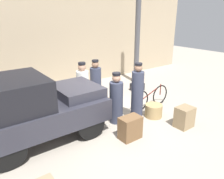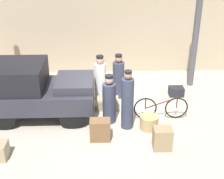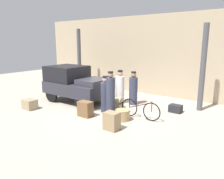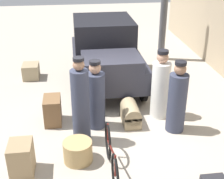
# 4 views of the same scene
# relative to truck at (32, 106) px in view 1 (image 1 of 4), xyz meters

# --- Properties ---
(ground_plane) EXTENTS (30.00, 30.00, 0.00)m
(ground_plane) POSITION_rel_truck_xyz_m (2.26, -0.34, -0.98)
(ground_plane) COLOR #A89E8E
(station_building_facade) EXTENTS (16.00, 0.15, 4.50)m
(station_building_facade) POSITION_rel_truck_xyz_m (2.26, 3.74, 1.27)
(station_building_facade) COLOR tan
(station_building_facade) RESTS_ON ground
(canopy_pillar_right) EXTENTS (0.24, 0.24, 3.80)m
(canopy_pillar_right) POSITION_rel_truck_xyz_m (5.65, 2.19, 0.92)
(canopy_pillar_right) COLOR #4C4C51
(canopy_pillar_right) RESTS_ON ground
(truck) EXTENTS (3.35, 1.86, 1.79)m
(truck) POSITION_rel_truck_xyz_m (0.00, 0.00, 0.00)
(truck) COLOR black
(truck) RESTS_ON ground
(bicycle) EXTENTS (1.74, 0.04, 0.79)m
(bicycle) POSITION_rel_truck_xyz_m (4.02, -0.35, -0.60)
(bicycle) COLOR black
(bicycle) RESTS_ON ground
(wicker_basket) EXTENTS (0.56, 0.56, 0.42)m
(wicker_basket) POSITION_rel_truck_xyz_m (3.56, -0.94, -0.77)
(wicker_basket) COLOR tan
(wicker_basket) RESTS_ON ground
(conductor_in_dark_uniform) EXTENTS (0.43, 0.43, 1.66)m
(conductor_in_dark_uniform) POSITION_rel_truck_xyz_m (2.08, 1.06, -0.23)
(conductor_in_dark_uniform) COLOR white
(conductor_in_dark_uniform) RESTS_ON ground
(porter_with_bicycle) EXTENTS (0.41, 0.41, 1.63)m
(porter_with_bicycle) POSITION_rel_truck_xyz_m (2.74, 1.25, -0.24)
(porter_with_bicycle) COLOR #33384C
(porter_with_bicycle) RESTS_ON ground
(porter_lifting_near_truck) EXTENTS (0.37, 0.37, 1.87)m
(porter_lifting_near_truck) POSITION_rel_truck_xyz_m (2.90, -0.83, -0.11)
(porter_lifting_near_truck) COLOR #33384C
(porter_lifting_near_truck) RESTS_ON ground
(porter_carrying_trunk) EXTENTS (0.41, 0.41, 1.59)m
(porter_carrying_trunk) POSITION_rel_truck_xyz_m (2.36, -0.48, -0.26)
(porter_carrying_trunk) COLOR #33384C
(porter_carrying_trunk) RESTS_ON ground
(suitcase_black_upright) EXTENTS (0.53, 0.40, 0.33)m
(suitcase_black_upright) POSITION_rel_truck_xyz_m (4.88, 1.26, -0.81)
(suitcase_black_upright) COLOR #232328
(suitcase_black_upright) RESTS_ON ground
(trunk_large_brown) EXTENTS (0.58, 0.38, 0.63)m
(trunk_large_brown) POSITION_rel_truck_xyz_m (2.08, -1.47, -0.66)
(trunk_large_brown) COLOR brown
(trunk_large_brown) RESTS_ON ground
(trunk_barrel_dark) EXTENTS (0.72, 0.39, 0.49)m
(trunk_barrel_dark) POSITION_rel_truck_xyz_m (2.32, 0.32, -0.74)
(trunk_barrel_dark) COLOR #9E8966
(trunk_barrel_dark) RESTS_ON ground
(suitcase_small_leather) EXTENTS (0.51, 0.42, 0.63)m
(suitcase_small_leather) POSITION_rel_truck_xyz_m (3.78, -1.95, -0.66)
(suitcase_small_leather) COLOR #937A56
(suitcase_small_leather) RESTS_ON ground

